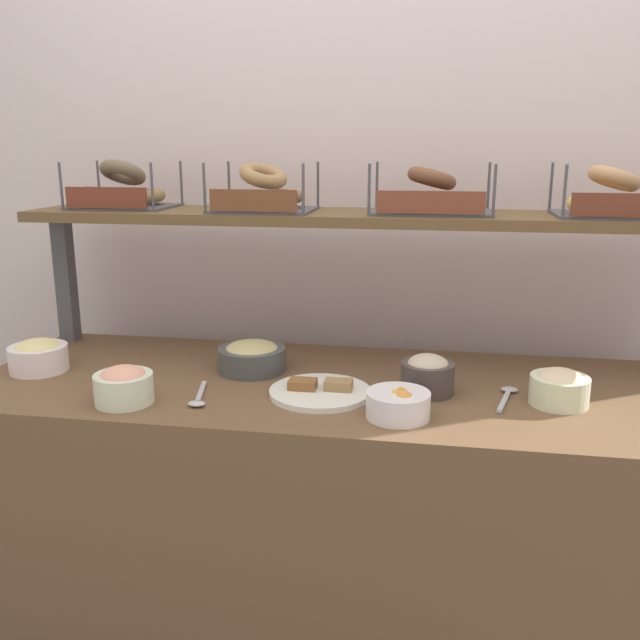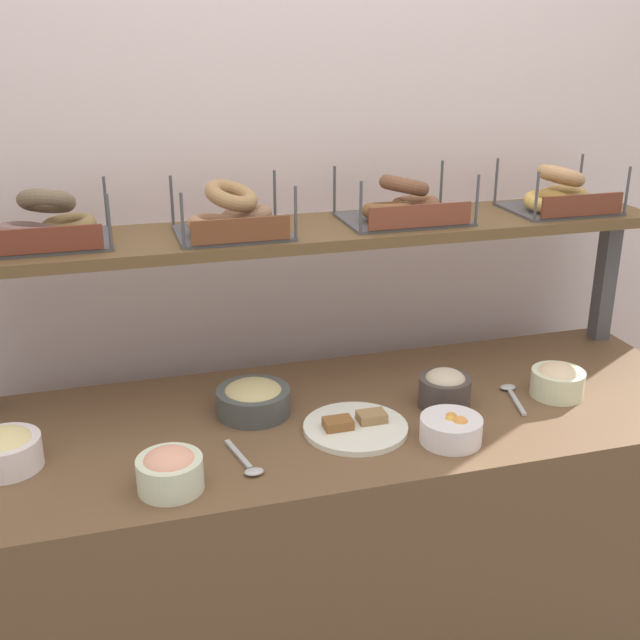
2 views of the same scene
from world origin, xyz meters
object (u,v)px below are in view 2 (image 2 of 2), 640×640
object	(u,v)px
bowl_hummus	(253,399)
bowl_egg_salad	(5,450)
serving_plate_white	(355,427)
serving_spoon_by_edge	(512,394)
bagel_basket_sesame	(559,195)
bowl_potato_salad	(558,380)
bowl_lox_spread	(170,470)
bagel_basket_poppy	(48,225)
serving_spoon_near_plate	(247,464)
bowl_tuna_salad	(445,388)
bagel_basket_everything	(232,216)
bagel_basket_cinnamon_raisin	(403,205)
bowl_fruit_salad	(451,429)

from	to	relation	value
bowl_hummus	bowl_egg_salad	world-z (taller)	bowl_egg_salad
serving_plate_white	serving_spoon_by_edge	size ratio (longest dim) A/B	1.50
bowl_hummus	bagel_basket_sesame	xyz separation A→B (m)	(0.96, 0.19, 0.43)
bowl_potato_salad	bowl_lox_spread	xyz separation A→B (m)	(-1.05, -0.17, 0.00)
serving_spoon_by_edge	bagel_basket_poppy	size ratio (longest dim) A/B	0.58
bowl_potato_salad	serving_spoon_near_plate	distance (m)	0.89
bowl_egg_salad	bowl_lox_spread	size ratio (longest dim) A/B	1.12
bowl_tuna_salad	bowl_lox_spread	bearing A→B (deg)	-164.81
bowl_tuna_salad	serving_spoon_by_edge	xyz separation A→B (m)	(0.20, -0.00, -0.04)
bowl_potato_salad	bagel_basket_everything	world-z (taller)	bagel_basket_everything
serving_plate_white	bagel_basket_everything	bearing A→B (deg)	123.63
bowl_tuna_salad	serving_plate_white	size ratio (longest dim) A/B	0.53
bowl_hummus	bagel_basket_cinnamon_raisin	world-z (taller)	bagel_basket_cinnamon_raisin
bagel_basket_sesame	bagel_basket_cinnamon_raisin	bearing A→B (deg)	179.23
serving_plate_white	bagel_basket_everything	world-z (taller)	bagel_basket_everything
bowl_egg_salad	serving_plate_white	distance (m)	0.82
bowl_tuna_salad	bowl_egg_salad	world-z (taller)	bowl_tuna_salad
bowl_lox_spread	bagel_basket_poppy	size ratio (longest dim) A/B	0.48
serving_plate_white	bagel_basket_cinnamon_raisin	distance (m)	0.64
serving_spoon_near_plate	bagel_basket_everything	world-z (taller)	bagel_basket_everything
bowl_potato_salad	bagel_basket_sesame	xyz separation A→B (m)	(0.15, 0.32, 0.43)
bowl_tuna_salad	bowl_hummus	distance (m)	0.50
bowl_lox_spread	serving_spoon_near_plate	size ratio (longest dim) A/B	0.83
serving_spoon_by_edge	bagel_basket_everything	xyz separation A→B (m)	(-0.70, 0.28, 0.47)
bowl_hummus	serving_spoon_near_plate	world-z (taller)	bowl_hummus
bagel_basket_cinnamon_raisin	bowl_lox_spread	bearing A→B (deg)	-145.37
serving_spoon_by_edge	bagel_basket_poppy	xyz separation A→B (m)	(-1.15, 0.32, 0.47)
bowl_potato_salad	bowl_lox_spread	distance (m)	1.07
serving_plate_white	serving_spoon_by_edge	distance (m)	0.47
bowl_lox_spread	serving_spoon_near_plate	world-z (taller)	bowl_lox_spread
bowl_egg_salad	bagel_basket_everything	distance (m)	0.78
bowl_lox_spread	bagel_basket_cinnamon_raisin	bearing A→B (deg)	34.63
bowl_potato_salad	bagel_basket_everything	size ratio (longest dim) A/B	0.49
bowl_lox_spread	bowl_potato_salad	bearing A→B (deg)	9.28
bowl_egg_salad	serving_spoon_near_plate	size ratio (longest dim) A/B	0.92
bowl_hummus	bagel_basket_cinnamon_raisin	distance (m)	0.67
serving_spoon_by_edge	bagel_basket_sesame	bearing A→B (deg)	47.32
bowl_hummus	serving_plate_white	xyz separation A→B (m)	(0.22, -0.16, -0.03)
bowl_egg_salad	serving_plate_white	size ratio (longest dim) A/B	0.62
bagel_basket_everything	bowl_tuna_salad	bearing A→B (deg)	-29.45
bagel_basket_everything	bagel_basket_cinnamon_raisin	distance (m)	0.48
bowl_potato_salad	serving_spoon_near_plate	bearing A→B (deg)	-171.67
serving_plate_white	bowl_tuna_salad	bearing A→B (deg)	13.50
bowl_potato_salad	serving_spoon_near_plate	world-z (taller)	bowl_potato_salad
bowl_hummus	bagel_basket_sesame	bearing A→B (deg)	11.45
bowl_egg_salad	bagel_basket_cinnamon_raisin	bearing A→B (deg)	15.90
bowl_tuna_salad	serving_spoon_near_plate	xyz separation A→B (m)	(-0.56, -0.16, -0.04)
bagel_basket_poppy	serving_spoon_near_plate	bearing A→B (deg)	-50.44
bowl_fruit_salad	bagel_basket_everything	distance (m)	0.77
bagel_basket_poppy	bagel_basket_everything	bearing A→B (deg)	-4.45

